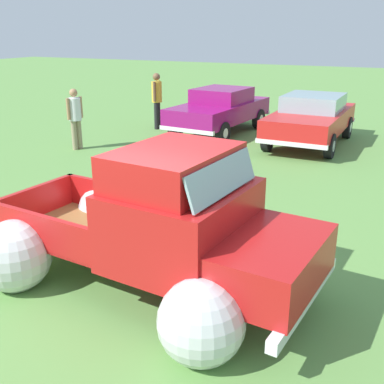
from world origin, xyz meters
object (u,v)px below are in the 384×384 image
object	(u,v)px
show_car_1	(311,118)
lane_cone_0	(36,207)
vintage_pickup_truck	(164,237)
show_car_0	(220,109)
spectator_0	(75,115)
spectator_2	(157,97)

from	to	relation	value
show_car_1	lane_cone_0	bearing A→B (deg)	-19.14
vintage_pickup_truck	show_car_0	bearing A→B (deg)	113.79
show_car_0	spectator_0	distance (m)	4.70
vintage_pickup_truck	spectator_2	xyz separation A→B (m)	(-5.31, 9.06, 0.31)
spectator_0	spectator_2	world-z (taller)	spectator_2
vintage_pickup_truck	show_car_0	size ratio (longest dim) A/B	1.10
show_car_1	spectator_0	xyz separation A→B (m)	(-5.78, -3.51, 0.18)
show_car_1	lane_cone_0	distance (m)	8.65
show_car_0	spectator_2	xyz separation A→B (m)	(-2.16, -0.31, 0.29)
spectator_0	spectator_2	size ratio (longest dim) A/B	0.91
vintage_pickup_truck	spectator_0	bearing A→B (deg)	141.91
show_car_0	vintage_pickup_truck	bearing A→B (deg)	23.67
show_car_0	show_car_1	world-z (taller)	same
vintage_pickup_truck	show_car_0	world-z (taller)	vintage_pickup_truck
show_car_0	spectator_0	xyz separation A→B (m)	(-2.77, -3.79, 0.18)
show_car_1	spectator_2	distance (m)	5.18
spectator_2	lane_cone_0	xyz separation A→B (m)	(2.22, -8.10, -0.76)
vintage_pickup_truck	show_car_0	distance (m)	9.89
vintage_pickup_truck	spectator_0	distance (m)	8.14
lane_cone_0	spectator_0	bearing A→B (deg)	121.54
show_car_0	show_car_1	xyz separation A→B (m)	(3.01, -0.29, 0.00)
show_car_0	lane_cone_0	bearing A→B (deg)	5.50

